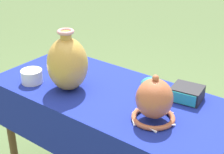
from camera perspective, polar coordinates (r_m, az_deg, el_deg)
The scene contains 6 objects.
display_table at distance 1.73m, azimuth -0.61°, elevation -5.21°, with size 1.25×0.57×0.70m.
vase_tall_bulbous at distance 1.69m, azimuth -7.41°, elevation 2.24°, with size 0.20×0.20×0.31m.
vase_dome_bell at distance 1.45m, azimuth 7.02°, elevation -4.06°, with size 0.20×0.19×0.22m.
mosaic_tile_box at distance 1.66m, azimuth 12.36°, elevation -2.68°, with size 0.15×0.14×0.07m.
pot_squat_porcelain at distance 1.83m, azimuth -13.18°, elevation 0.11°, with size 0.11×0.11×0.07m, color white.
bowl_shallow_teal at distance 1.70m, azimuth 6.67°, elevation -1.30°, with size 0.12×0.12×0.07m, color teal.
Camera 1 is at (0.91, -1.19, 1.51)m, focal length 55.00 mm.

